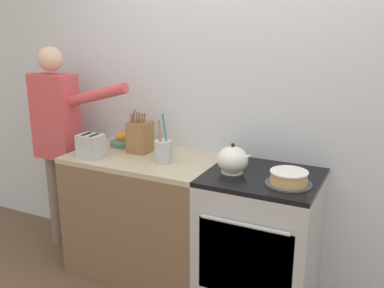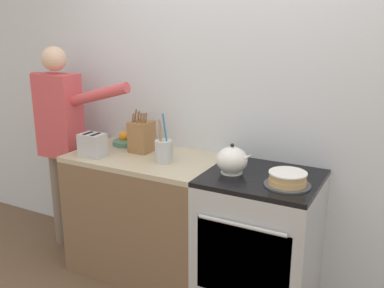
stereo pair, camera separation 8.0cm
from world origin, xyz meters
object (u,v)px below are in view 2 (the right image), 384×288
(utensil_crock, at_px, (164,151))
(layer_cake, at_px, (288,179))
(tea_kettle, at_px, (232,160))
(knife_block, at_px, (142,136))
(person_baker, at_px, (61,132))
(toaster, at_px, (93,145))
(fruit_bowl, at_px, (126,140))
(stove_range, at_px, (259,241))

(utensil_crock, bearing_deg, layer_cake, -2.46)
(tea_kettle, height_order, knife_block, knife_block)
(tea_kettle, relative_size, person_baker, 0.15)
(toaster, distance_m, person_baker, 0.51)
(fruit_bowl, bearing_deg, knife_block, -24.44)
(fruit_bowl, bearing_deg, stove_range, -9.02)
(stove_range, height_order, layer_cake, layer_cake)
(layer_cake, xyz_separation_m, fruit_bowl, (-1.36, 0.27, -0.00))
(toaster, height_order, person_baker, person_baker)
(utensil_crock, bearing_deg, tea_kettle, 1.76)
(stove_range, relative_size, layer_cake, 3.32)
(tea_kettle, height_order, person_baker, person_baker)
(knife_block, bearing_deg, person_baker, -173.77)
(layer_cake, bearing_deg, stove_range, 154.40)
(toaster, bearing_deg, person_baker, 159.17)
(person_baker, bearing_deg, fruit_bowl, 33.62)
(layer_cake, bearing_deg, tea_kettle, 171.94)
(stove_range, relative_size, utensil_crock, 2.62)
(layer_cake, bearing_deg, utensil_crock, 177.54)
(layer_cake, relative_size, tea_kettle, 1.12)
(tea_kettle, bearing_deg, knife_block, 171.03)
(stove_range, height_order, fruit_bowl, fruit_bowl)
(stove_range, height_order, tea_kettle, tea_kettle)
(stove_range, bearing_deg, tea_kettle, -169.70)
(stove_range, relative_size, knife_block, 2.90)
(stove_range, distance_m, person_baker, 1.76)
(knife_block, distance_m, utensil_crock, 0.31)
(tea_kettle, distance_m, fruit_bowl, 1.02)
(stove_range, xyz_separation_m, utensil_crock, (-0.69, -0.05, 0.53))
(fruit_bowl, bearing_deg, person_baker, -160.27)
(knife_block, height_order, fruit_bowl, knife_block)
(stove_range, bearing_deg, person_baker, 179.71)
(fruit_bowl, bearing_deg, toaster, -93.62)
(layer_cake, xyz_separation_m, person_baker, (-1.86, 0.10, 0.04))
(toaster, bearing_deg, knife_block, 46.85)
(layer_cake, bearing_deg, person_baker, 177.06)
(stove_range, height_order, knife_block, knife_block)
(tea_kettle, xyz_separation_m, fruit_bowl, (-0.99, 0.22, -0.05))
(layer_cake, distance_m, tea_kettle, 0.38)
(toaster, bearing_deg, layer_cake, 3.52)
(knife_block, height_order, utensil_crock, utensil_crock)
(layer_cake, height_order, toaster, toaster)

